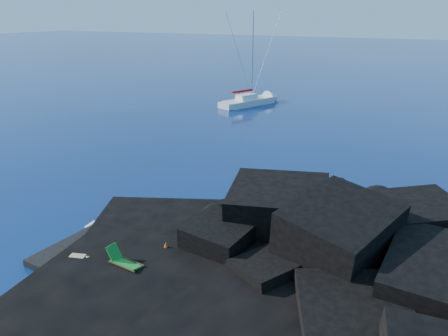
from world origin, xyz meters
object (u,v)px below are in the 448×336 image
at_px(deck_chair, 126,259).
at_px(marker_cone, 166,247).
at_px(sailboat, 249,105).
at_px(sunbather, 78,257).

xyz_separation_m(deck_chair, marker_cone, (0.76, 2.14, -0.29)).
xyz_separation_m(sailboat, marker_cone, (10.73, -36.41, 0.63)).
xyz_separation_m(sailboat, deck_chair, (9.98, -38.55, 0.93)).
relative_size(sailboat, deck_chair, 6.94).
xyz_separation_m(sailboat, sunbather, (7.39, -38.91, 0.54)).
distance_m(sunbather, marker_cone, 4.17).
bearing_deg(marker_cone, sunbather, -143.24).
bearing_deg(sailboat, marker_cone, -49.28).
height_order(sailboat, sunbather, sailboat).
bearing_deg(marker_cone, sailboat, 106.42).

